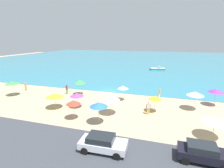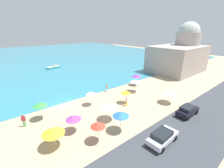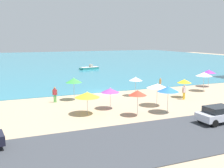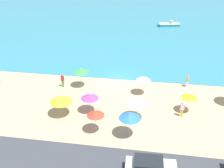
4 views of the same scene
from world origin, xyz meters
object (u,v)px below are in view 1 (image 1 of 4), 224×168
beach_umbrella_1 (73,102)px  beach_umbrella_9 (216,91)px  beach_umbrella_2 (215,120)px  parked_car_0 (203,153)px  beach_umbrella_4 (12,83)px  beach_umbrella_6 (77,95)px  beach_umbrella_0 (55,95)px  beach_umbrella_7 (99,105)px  beach_umbrella_11 (195,94)px  parked_car_1 (103,143)px  beach_umbrella_5 (111,98)px  beach_umbrella_8 (155,98)px  bather_3 (148,107)px  beach_umbrella_3 (123,87)px  skiff_nearshore (158,69)px  bather_0 (26,86)px  bather_2 (160,93)px  beach_umbrella_10 (80,82)px  bather_1 (67,89)px

beach_umbrella_1 → beach_umbrella_9: size_ratio=0.96×
beach_umbrella_2 → beach_umbrella_9: (2.30, 9.71, 0.37)m
beach_umbrella_2 → parked_car_0: bearing=-111.4°
beach_umbrella_4 → beach_umbrella_9: bearing=8.7°
beach_umbrella_6 → beach_umbrella_0: bearing=-159.3°
beach_umbrella_7 → beach_umbrella_11: size_ratio=1.01×
beach_umbrella_2 → beach_umbrella_1: bearing=-178.9°
beach_umbrella_2 → parked_car_1: size_ratio=0.59×
beach_umbrella_5 → beach_umbrella_8: 5.89m
beach_umbrella_1 → bather_3: 9.52m
beach_umbrella_4 → parked_car_1: bearing=-26.6°
beach_umbrella_3 → beach_umbrella_6: bearing=-138.8°
beach_umbrella_6 → beach_umbrella_5: bearing=-8.1°
beach_umbrella_9 → skiff_nearshore: beach_umbrella_9 is taller
bather_0 → bather_2: bather_0 is taller
skiff_nearshore → bather_0: bearing=-126.8°
beach_umbrella_9 → bather_0: size_ratio=1.60×
beach_umbrella_3 → beach_umbrella_10: beach_umbrella_10 is taller
beach_umbrella_2 → beach_umbrella_7: (-11.88, -0.47, 0.43)m
beach_umbrella_11 → bather_2: beach_umbrella_11 is taller
bather_0 → bather_1: 8.68m
skiff_nearshore → bather_2: bearing=-86.7°
beach_umbrella_1 → parked_car_1: 7.46m
beach_umbrella_5 → beach_umbrella_6: size_ratio=1.11×
beach_umbrella_5 → parked_car_0: size_ratio=0.63×
beach_umbrella_0 → parked_car_1: beach_umbrella_0 is taller
beach_umbrella_9 → bather_3: 10.84m
beach_umbrella_1 → beach_umbrella_10: beach_umbrella_10 is taller
beach_umbrella_4 → bather_0: size_ratio=1.56×
beach_umbrella_1 → bather_2: 14.79m
beach_umbrella_5 → bather_2: beach_umbrella_5 is taller
beach_umbrella_9 → skiff_nearshore: size_ratio=0.54×
beach_umbrella_1 → beach_umbrella_10: bearing=112.7°
beach_umbrella_7 → bather_0: beach_umbrella_7 is taller
beach_umbrella_4 → bather_2: size_ratio=1.58×
beach_umbrella_2 → bather_1: beach_umbrella_2 is taller
beach_umbrella_4 → parked_car_1: beach_umbrella_4 is taller
beach_umbrella_3 → skiff_nearshore: beach_umbrella_3 is taller
parked_car_1 → beach_umbrella_7: bearing=114.7°
beach_umbrella_7 → skiff_nearshore: 39.37m
beach_umbrella_11 → bather_3: bearing=-149.8°
beach_umbrella_6 → bather_2: (11.04, 7.68, -1.05)m
beach_umbrella_9 → skiff_nearshore: (-9.44, 28.86, -1.94)m
beach_umbrella_2 → beach_umbrella_4: bearing=170.8°
bather_2 → parked_car_0: bearing=-75.4°
beach_umbrella_4 → parked_car_0: 29.51m
beach_umbrella_4 → beach_umbrella_0: bearing=-15.0°
beach_umbrella_2 → bather_2: bearing=117.1°
beach_umbrella_3 → bather_0: 18.97m
beach_umbrella_9 → bather_0: beach_umbrella_9 is taller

